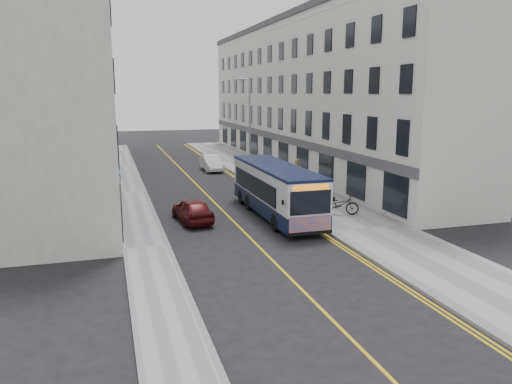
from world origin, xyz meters
TOP-DOWN VIEW (x-y plane):
  - ground at (0.00, 0.00)m, footprint 140.00×140.00m
  - pavement_east at (6.25, 12.00)m, footprint 4.50×64.00m
  - pavement_west at (-5.00, 12.00)m, footprint 2.00×64.00m
  - kerb_east at (4.00, 12.00)m, footprint 0.18×64.00m
  - kerb_west at (-4.00, 12.00)m, footprint 0.18×64.00m
  - road_centre_line at (0.00, 12.00)m, footprint 0.12×64.00m
  - road_dbl_yellow_inner at (3.55, 12.00)m, footprint 0.10×64.00m
  - road_dbl_yellow_outer at (3.75, 12.00)m, footprint 0.10×64.00m
  - terrace_east at (11.50, 21.00)m, footprint 6.00×46.00m
  - terrace_west at (-9.00, 21.00)m, footprint 6.00×46.00m
  - streetlamp at (4.17, 14.00)m, footprint 1.32×0.18m
  - city_bus at (2.59, 2.89)m, footprint 2.35×10.04m
  - bicycle at (6.03, 1.77)m, footprint 2.29×1.55m
  - pedestrian_near at (6.95, 10.69)m, footprint 0.81×0.61m
  - pedestrian_far at (5.81, 11.50)m, footprint 0.92×0.76m
  - car_white at (2.50, 20.38)m, footprint 1.46×4.19m
  - car_maroon at (-2.15, 3.06)m, footprint 2.00×4.05m

SIDE VIEW (x-z plane):
  - ground at x=0.00m, z-range 0.00..0.00m
  - road_centre_line at x=0.00m, z-range 0.00..0.01m
  - road_dbl_yellow_inner at x=3.55m, z-range 0.00..0.01m
  - road_dbl_yellow_outer at x=3.75m, z-range 0.00..0.01m
  - pavement_east at x=6.25m, z-range 0.00..0.12m
  - pavement_west at x=-5.00m, z-range 0.00..0.12m
  - kerb_east at x=4.00m, z-range 0.00..0.13m
  - kerb_west at x=-4.00m, z-range 0.00..0.13m
  - car_maroon at x=-2.15m, z-range 0.00..1.33m
  - bicycle at x=6.03m, z-range 0.12..1.26m
  - car_white at x=2.50m, z-range 0.00..1.38m
  - pedestrian_far at x=5.81m, z-range 0.12..1.87m
  - pedestrian_near at x=6.95m, z-range 0.12..2.11m
  - city_bus at x=2.59m, z-range 0.14..3.05m
  - streetlamp at x=4.17m, z-range 0.38..8.38m
  - terrace_east at x=11.50m, z-range 0.00..13.00m
  - terrace_west at x=-9.00m, z-range 0.00..13.00m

